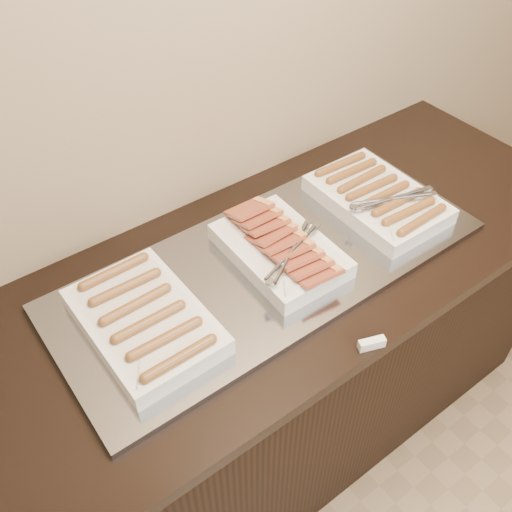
# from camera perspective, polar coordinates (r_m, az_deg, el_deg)

# --- Properties ---
(counter) EXTENTS (2.06, 0.76, 0.90)m
(counter) POSITION_cam_1_polar(r_m,az_deg,el_deg) (1.91, 1.42, -10.44)
(counter) COLOR black
(counter) RESTS_ON ground
(warming_tray) EXTENTS (1.20, 0.50, 0.02)m
(warming_tray) POSITION_cam_1_polar(r_m,az_deg,el_deg) (1.56, 1.44, -0.84)
(warming_tray) COLOR #8E919B
(warming_tray) RESTS_ON counter
(dish_left) EXTENTS (0.26, 0.39, 0.07)m
(dish_left) POSITION_cam_1_polar(r_m,az_deg,el_deg) (1.40, -11.08, -6.30)
(dish_left) COLOR silver
(dish_left) RESTS_ON warming_tray
(dish_center) EXTENTS (0.27, 0.38, 0.09)m
(dish_center) POSITION_cam_1_polar(r_m,az_deg,el_deg) (1.54, 2.46, 0.73)
(dish_center) COLOR silver
(dish_center) RESTS_ON warming_tray
(dish_right) EXTENTS (0.28, 0.40, 0.08)m
(dish_right) POSITION_cam_1_polar(r_m,az_deg,el_deg) (1.75, 12.10, 5.69)
(dish_right) COLOR silver
(dish_right) RESTS_ON warming_tray
(label_holder) EXTENTS (0.07, 0.04, 0.03)m
(label_holder) POSITION_cam_1_polar(r_m,az_deg,el_deg) (1.41, 11.49, -8.58)
(label_holder) COLOR silver
(label_holder) RESTS_ON counter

